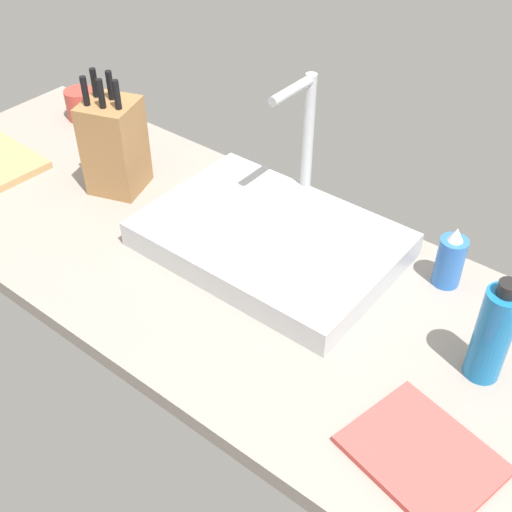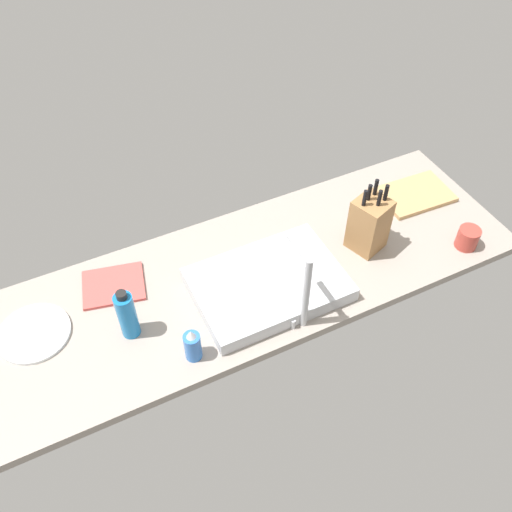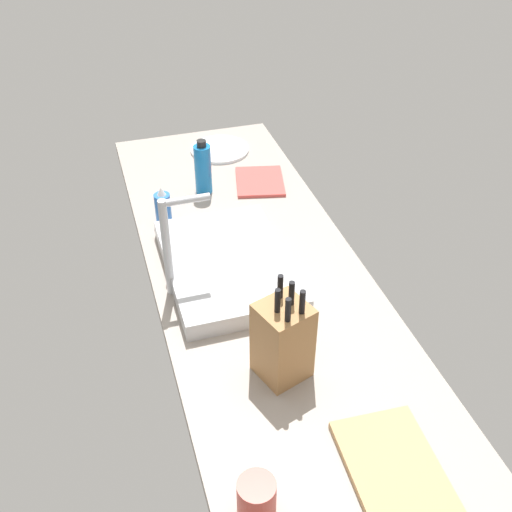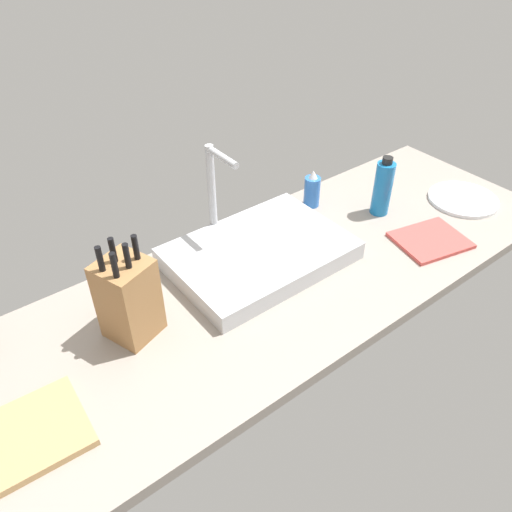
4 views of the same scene
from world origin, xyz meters
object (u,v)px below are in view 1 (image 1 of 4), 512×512
Objects in this scene: soap_bottle at (450,260)px; dish_towel at (422,455)px; knife_block at (114,145)px; coffee_mug at (81,104)px; water_bottle at (493,334)px; sink_basin at (270,239)px; faucet at (305,136)px.

soap_bottle is 41.42cm from dish_towel.
knife_block is 93.02cm from dish_towel.
soap_bottle reaches higher than dish_towel.
coffee_mug is (-33.32, 16.66, -6.96)cm from knife_block.
water_bottle is (89.94, -0.77, -1.61)cm from knife_block.
dish_towel is 129.07cm from coffee_mug.
water_bottle reaches higher than dish_towel.
soap_bottle is 0.63× the size of dish_towel.
water_bottle reaches higher than soap_bottle.
dish_towel is (-0.13, -21.11, -8.82)cm from water_bottle.
sink_basin is at bearing -157.78° from soap_bottle.
soap_bottle is 108.39cm from coffee_mug.
knife_block is at bearing -167.60° from soap_bottle.
knife_block is 1.37× the size of water_bottle.
water_bottle is at bearing -8.05° from coffee_mug.
faucet is at bearing 158.53° from water_bottle.
knife_block is at bearing -153.01° from faucet.
water_bottle is 2.50× the size of coffee_mug.
knife_block reaches higher than water_bottle.
knife_block is at bearing 166.31° from dish_towel.
soap_bottle reaches higher than coffee_mug.
knife_block reaches higher than sink_basin.
water_bottle is 0.97× the size of dish_towel.
knife_block is 3.43× the size of coffee_mug.
water_bottle reaches higher than coffee_mug.
faucet is 1.54× the size of water_bottle.
water_bottle is (51.60, -20.30, -8.77)cm from faucet.
soap_bottle is (36.72, -3.03, -12.48)cm from faucet.
faucet is 43.62cm from knife_block.
dish_towel is at bearing -27.52° from sink_basin.
soap_bottle is at bearing -6.84° from knife_block.
faucet is 68.36cm from dish_towel.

